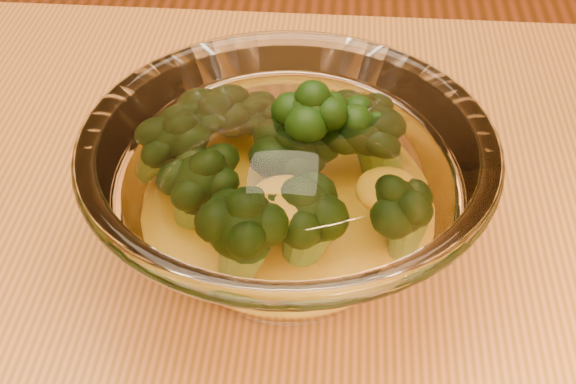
% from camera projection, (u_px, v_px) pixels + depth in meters
% --- Properties ---
extents(glass_bowl, '(0.22, 0.22, 0.10)m').
position_uv_depth(glass_bowl, '(288.00, 199.00, 0.45)').
color(glass_bowl, white).
rests_on(glass_bowl, table).
extents(cheese_sauce, '(0.11, 0.11, 0.03)m').
position_uv_depth(cheese_sauce, '(288.00, 226.00, 0.46)').
color(cheese_sauce, orange).
rests_on(cheese_sauce, glass_bowl).
extents(broccoli_heap, '(0.15, 0.14, 0.08)m').
position_uv_depth(broccoli_heap, '(283.00, 168.00, 0.45)').
color(broccoli_heap, black).
rests_on(broccoli_heap, cheese_sauce).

